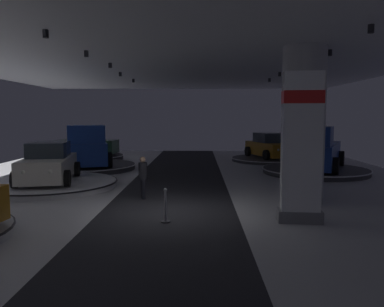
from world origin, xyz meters
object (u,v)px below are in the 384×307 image
object	(u,v)px
brand_sign_pylon	(301,146)
pickup_truck_far_left	(86,149)
pickup_truck_far_right	(315,152)
display_platform_far_left	(87,166)
display_platform_deep_left	(87,157)
display_car_deep_left	(87,144)
display_platform_mid_left	(49,184)
display_platform_far_right	(315,171)
display_car_deep_right	(270,147)
visitor_walking_near	(143,175)
display_car_mid_left	(49,164)
display_platform_deep_right	(270,159)
column_right	(303,126)

from	to	relation	value
brand_sign_pylon	pickup_truck_far_left	size ratio (longest dim) A/B	0.76
pickup_truck_far_right	display_platform_far_left	distance (m)	12.85
display_platform_deep_left	display_car_deep_left	distance (m)	0.92
display_platform_mid_left	pickup_truck_far_right	bearing A→B (deg)	17.45
display_platform_deep_left	display_platform_far_right	xyz separation A→B (m)	(14.25, -6.23, -0.04)
brand_sign_pylon	display_car_deep_right	distance (m)	15.57
brand_sign_pylon	visitor_walking_near	size ratio (longest dim) A/B	2.73
display_platform_deep_left	pickup_truck_far_right	distance (m)	15.58
display_platform_far_right	display_car_deep_right	bearing A→B (deg)	103.71
display_platform_deep_left	brand_sign_pylon	bearing A→B (deg)	-55.45
display_platform_mid_left	pickup_truck_far_right	distance (m)	13.35
display_car_deep_right	pickup_truck_far_right	bearing A→B (deg)	-78.11
display_car_deep_left	display_car_mid_left	bearing A→B (deg)	-82.48
display_platform_far_left	display_car_mid_left	bearing A→B (deg)	-90.01
display_car_deep_right	display_car_mid_left	bearing A→B (deg)	-138.61
display_car_deep_right	display_car_deep_left	bearing A→B (deg)	178.10
display_platform_deep_left	display_platform_deep_right	size ratio (longest dim) A/B	0.98
brand_sign_pylon	display_platform_far_right	bearing A→B (deg)	70.74
display_platform_deep_left	display_platform_far_left	world-z (taller)	display_platform_deep_left
display_platform_mid_left	pickup_truck_far_right	world-z (taller)	pickup_truck_far_right
display_platform_far_right	pickup_truck_far_right	bearing A→B (deg)	-114.17
display_car_mid_left	column_right	bearing A→B (deg)	-14.84
display_car_deep_left	display_platform_mid_left	xyz separation A→B (m)	(1.39, -10.51, -0.96)
display_platform_deep_right	brand_sign_pylon	bearing A→B (deg)	-97.21
display_platform_deep_left	pickup_truck_far_left	bearing A→B (deg)	-73.80
pickup_truck_far_right	display_platform_deep_right	xyz separation A→B (m)	(-1.28, 6.07, -1.08)
column_right	display_car_deep_left	size ratio (longest dim) A/B	1.27
display_car_deep_right	pickup_truck_far_left	distance (m)	12.29
pickup_truck_far_left	visitor_walking_near	distance (m)	8.76
display_platform_mid_left	display_platform_far_right	size ratio (longest dim) A/B	1.03
display_platform_far_left	visitor_walking_near	world-z (taller)	visitor_walking_near
column_right	display_platform_far_right	bearing A→B (deg)	69.50
display_car_mid_left	pickup_truck_far_right	world-z (taller)	pickup_truck_far_right
display_platform_far_right	display_car_deep_right	size ratio (longest dim) A/B	1.25
display_platform_mid_left	display_car_deep_right	distance (m)	15.25
display_platform_deep_left	pickup_truck_far_right	size ratio (longest dim) A/B	0.91
brand_sign_pylon	display_car_deep_left	xyz separation A→B (m)	(-10.86, 15.82, -1.13)
display_platform_far_right	display_platform_deep_left	bearing A→B (deg)	156.37
display_car_mid_left	visitor_walking_near	world-z (taller)	display_car_mid_left
display_platform_mid_left	display_platform_far_left	xyz separation A→B (m)	(-0.00, 5.63, 0.03)
display_platform_far_left	visitor_walking_near	size ratio (longest dim) A/B	3.57
pickup_truck_far_right	display_platform_far_right	bearing A→B (deg)	65.83
display_platform_deep_left	display_car_mid_left	xyz separation A→B (m)	(1.42, -10.49, 0.83)
column_right	visitor_walking_near	size ratio (longest dim) A/B	3.46
display_car_deep_left	visitor_walking_near	distance (m)	14.06
display_car_deep_left	column_right	bearing A→B (deg)	-48.65
brand_sign_pylon	display_platform_deep_left	distance (m)	19.32
display_platform_deep_left	display_car_mid_left	world-z (taller)	display_car_mid_left
display_platform_far_left	brand_sign_pylon	bearing A→B (deg)	-49.07
pickup_truck_far_right	display_car_deep_right	xyz separation A→B (m)	(-1.28, 6.10, -0.21)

